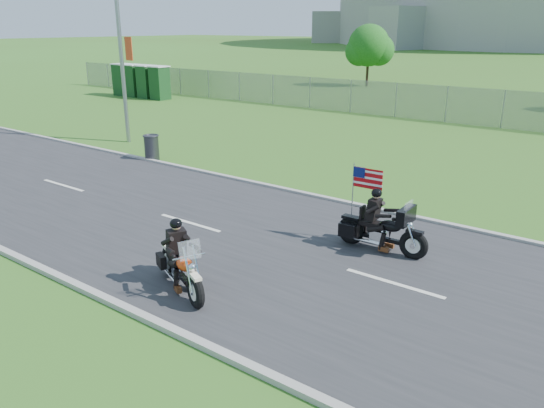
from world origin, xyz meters
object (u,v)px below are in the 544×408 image
Objects in this scene: porta_toilet_a at (160,84)px; motorcycle_follow at (381,231)px; streetlight at (122,14)px; porta_toilet_d at (123,80)px; porta_toilet_c at (134,81)px; porta_toilet_b at (147,82)px; trash_can at (152,148)px; motorcycle_lead at (181,269)px.

porta_toilet_a reaches higher than motorcycle_follow.
porta_toilet_d is at bearing 142.83° from streetlight.
motorcycle_follow is at bearing -31.92° from porta_toilet_a.
porta_toilet_a is 2.80m from porta_toilet_c.
porta_toilet_c and porta_toilet_d have the same top height.
porta_toilet_c is 1.40m from porta_toilet_d.
porta_toilet_b is 19.65m from trash_can.
motorcycle_follow reaches higher than motorcycle_lead.
porta_toilet_c is 0.99× the size of motorcycle_follow.
motorcycle_follow is (14.97, -4.79, -5.11)m from streetlight.
streetlight is 4.70× the size of motorcycle_lead.
porta_toilet_b is 1.00× the size of porta_toilet_c.
porta_toilet_a is 0.99× the size of motorcycle_follow.
porta_toilet_a is (-10.02, 10.78, -4.49)m from streetlight.
porta_toilet_a is 30.05m from motorcycle_lead.
porta_toilet_c is at bearing 142.21° from trash_can.
motorcycle_follow is at bearing -28.07° from porta_toilet_d.
porta_toilet_a is 1.00× the size of porta_toilet_b.
porta_toilet_c is at bearing 167.03° from motorcycle_lead.
trash_can is (3.56, -1.92, -5.14)m from streetlight.
motorcycle_follow is (27.79, -15.57, -0.62)m from porta_toilet_c.
porta_toilet_c is 32.21m from motorcycle_lead.
porta_toilet_c is at bearing 149.07° from motorcycle_follow.
porta_toilet_b is (-1.40, 0.00, 0.00)m from porta_toilet_a.
porta_toilet_b is at bearing 136.65° from streetlight.
streetlight is 10.05× the size of trash_can.
porta_toilet_d is 1.08× the size of motorcycle_lead.
streetlight is 16.53m from motorcycle_follow.
porta_toilet_c is at bearing 180.00° from porta_toilet_b.
porta_toilet_c reaches higher than motorcycle_lead.
trash_can is at bearing -40.29° from porta_toilet_b.
porta_toilet_a is 4.20m from porta_toilet_d.
motorcycle_lead is 0.92× the size of motorcycle_follow.
trash_can is at bearing -37.79° from porta_toilet_c.
porta_toilet_b is 1.00× the size of porta_toilet_d.
motorcycle_follow is at bearing 85.44° from motorcycle_lead.
motorcycle_lead is (22.59, -19.81, -0.66)m from porta_toilet_a.
porta_toilet_a is at bearing 163.75° from motorcycle_lead.
porta_toilet_c is 2.31× the size of trash_can.
porta_toilet_a is 1.00× the size of porta_toilet_d.
motorcycle_lead is at bearing -38.28° from trash_can.
porta_toilet_a and porta_toilet_c have the same top height.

